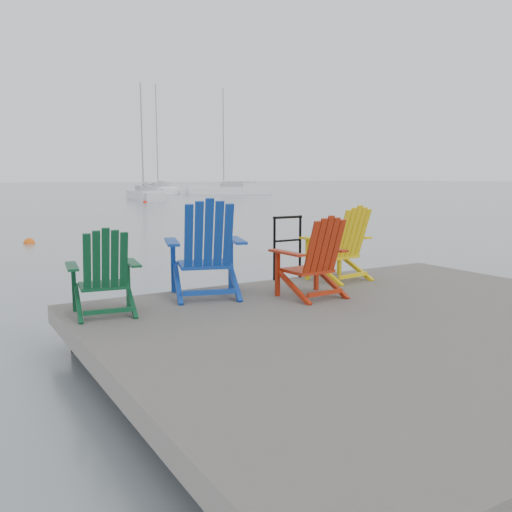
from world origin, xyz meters
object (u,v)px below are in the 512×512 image
sailboat_mid (159,190)px  buoy_c (210,201)px  chair_blue (206,249)px  chair_red (314,257)px  sailboat_near (145,196)px  buoy_d (145,203)px  handrail (287,241)px  chair_green (104,272)px  chair_yellow (342,244)px  sailboat_far (228,191)px  buoy_a (29,244)px

sailboat_mid → buoy_c: size_ratio=39.16×
chair_blue → chair_red: (1.10, -0.68, -0.10)m
chair_red → buoy_c: (15.37, 34.06, -0.99)m
sailboat_near → sailboat_mid: sailboat_mid is taller
sailboat_mid → buoy_d: size_ratio=40.61×
chair_red → buoy_c: size_ratio=2.91×
handrail → sailboat_mid: sailboat_mid is taller
chair_green → sailboat_near: sailboat_near is taller
buoy_c → sailboat_mid: bearing=79.1°
chair_yellow → sailboat_near: sailboat_near is taller
handrail → buoy_d: (9.67, 33.34, -1.04)m
chair_green → sailboat_far: (27.20, 48.36, -0.61)m
chair_blue → buoy_c: (16.46, 33.38, -1.09)m
chair_red → buoy_d: 35.97m
chair_yellow → buoy_a: (-2.48, 11.17, -1.02)m
sailboat_mid → buoy_c: (-4.42, -22.87, -0.35)m
sailboat_near → sailboat_far: 16.33m
sailboat_near → chair_red: bearing=-98.7°
buoy_c → buoy_d: buoy_c is taller
chair_green → buoy_c: (17.75, 33.61, -0.96)m
sailboat_far → buoy_a: bearing=172.5°
buoy_d → sailboat_near: bearing=71.0°
chair_blue → buoy_c: 37.24m
chair_red → buoy_a: bearing=95.0°
sailboat_near → sailboat_far: (13.14, 9.69, -0.00)m
chair_yellow → sailboat_mid: size_ratio=0.08×
buoy_a → buoy_c: (16.85, 22.20, 0.00)m
sailboat_near → buoy_a: 30.28m
sailboat_far → buoy_a: 45.36m
sailboat_far → sailboat_mid: bearing=59.8°
chair_green → sailboat_mid: bearing=77.4°
handrail → chair_yellow: 0.76m
sailboat_far → buoy_d: 20.54m
buoy_c → buoy_d: (-5.28, 0.45, 0.00)m
chair_red → sailboat_near: 40.83m
handrail → chair_blue: chair_blue is taller
chair_red → chair_green: bearing=167.2°
chair_yellow → sailboat_far: bearing=56.7°
handrail → sailboat_mid: (19.37, 55.75, -0.69)m
buoy_a → sailboat_mid: bearing=64.7°
chair_red → sailboat_near: sailboat_near is taller
sailboat_near → buoy_d: (-1.59, -4.61, -0.36)m
chair_yellow → sailboat_mid: (18.78, 56.24, -0.66)m
chair_blue → buoy_a: bearing=109.9°
chair_green → buoy_c: 38.02m
buoy_a → sailboat_near: bearing=64.2°
chair_blue → buoy_c: bearing=81.7°
chair_green → buoy_c: chair_green is taller
chair_blue → buoy_d: chair_blue is taller
chair_red → sailboat_near: size_ratio=0.10×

